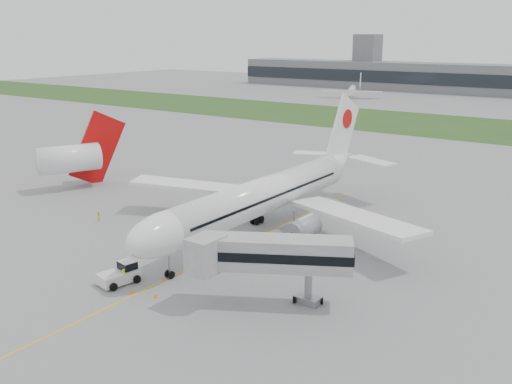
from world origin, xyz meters
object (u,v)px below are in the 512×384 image
Objects in this scene: pushback_tug at (121,274)px; ground_crew_near at (124,277)px; airliner at (267,193)px; jet_bridge at (267,254)px; neighbor_aircraft at (73,157)px.

pushback_tug is 2.55× the size of ground_crew_near.
airliner reaches higher than jet_bridge.
pushback_tug is 0.86m from ground_crew_near.
pushback_tug reaches higher than ground_crew_near.
neighbor_aircraft is (-39.55, 23.85, 4.78)m from ground_crew_near.
ground_crew_near is at bearing -96.68° from airliner.
neighbor_aircraft is (-38.75, 23.57, 4.68)m from pushback_tug.
airliner reaches higher than pushback_tug.
ground_crew_near is (-2.83, -24.20, -4.70)m from airliner.
airliner is at bearing 95.02° from jet_bridge.
neighbor_aircraft is at bearing -179.53° from airliner.
ground_crew_near is 0.11× the size of neighbor_aircraft.
pushback_tug is at bearing -34.65° from ground_crew_near.
airliner is at bearing 91.70° from pushback_tug.
airliner is 24.81m from ground_crew_near.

